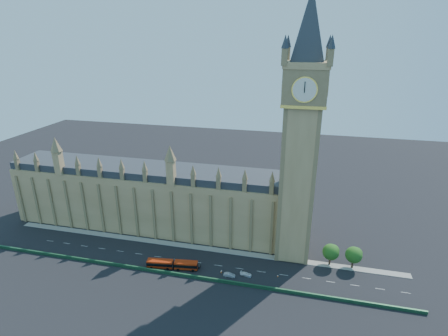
% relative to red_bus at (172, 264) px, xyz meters
% --- Properties ---
extents(ground, '(400.00, 400.00, 0.00)m').
position_rel_red_bus_xyz_m(ground, '(3.88, 5.49, -1.66)').
color(ground, black).
rests_on(ground, ground).
extents(palace_westminster, '(120.00, 20.00, 28.00)m').
position_rel_red_bus_xyz_m(palace_westminster, '(-21.12, 27.49, 12.20)').
color(palace_westminster, '#A58250').
rests_on(palace_westminster, ground).
extents(elizabeth_tower, '(20.59, 20.59, 105.00)m').
position_rel_red_bus_xyz_m(elizabeth_tower, '(41.88, 19.48, 52.89)').
color(elizabeth_tower, '#A58250').
rests_on(elizabeth_tower, ground).
extents(bridge_parapet, '(160.00, 0.60, 1.20)m').
position_rel_red_bus_xyz_m(bridge_parapet, '(3.88, -3.51, -1.06)').
color(bridge_parapet, '#1E4C2D').
rests_on(bridge_parapet, ground).
extents(kerb_north, '(160.00, 3.00, 0.16)m').
position_rel_red_bus_xyz_m(kerb_north, '(3.88, 14.99, -1.58)').
color(kerb_north, gray).
rests_on(kerb_north, ground).
extents(tree_east_near, '(6.00, 6.00, 8.50)m').
position_rel_red_bus_xyz_m(tree_east_near, '(56.10, 15.57, 3.98)').
color(tree_east_near, '#382619').
rests_on(tree_east_near, ground).
extents(tree_east_far, '(6.00, 6.00, 8.50)m').
position_rel_red_bus_xyz_m(tree_east_far, '(64.10, 15.57, 3.98)').
color(tree_east_far, '#382619').
rests_on(tree_east_far, ground).
extents(red_bus, '(18.77, 5.11, 3.16)m').
position_rel_red_bus_xyz_m(red_bus, '(0.00, 0.00, 0.00)').
color(red_bus, '#AF280B').
rests_on(red_bus, ground).
extents(car_grey, '(4.62, 2.14, 1.53)m').
position_rel_red_bus_xyz_m(car_grey, '(7.47, 2.78, -0.90)').
color(car_grey, '#383B3E').
rests_on(car_grey, ground).
extents(car_silver, '(4.17, 1.57, 1.36)m').
position_rel_red_bus_xyz_m(car_silver, '(21.21, 0.18, -0.98)').
color(car_silver, '#97989E').
rests_on(car_silver, ground).
extents(car_white, '(4.28, 2.17, 1.19)m').
position_rel_red_bus_xyz_m(car_white, '(26.81, 2.07, -1.07)').
color(car_white, white).
rests_on(car_white, ground).
extents(cone_a, '(0.61, 0.61, 0.76)m').
position_rel_red_bus_xyz_m(cone_a, '(17.88, 2.06, -1.29)').
color(cone_a, black).
rests_on(cone_a, ground).
extents(cone_b, '(0.60, 0.60, 0.77)m').
position_rel_red_bus_xyz_m(cone_b, '(17.88, 1.50, -1.28)').
color(cone_b, black).
rests_on(cone_b, ground).
extents(cone_c, '(0.46, 0.46, 0.64)m').
position_rel_red_bus_xyz_m(cone_c, '(24.81, 2.85, -1.35)').
color(cone_c, black).
rests_on(cone_c, ground).
extents(cone_d, '(0.59, 0.59, 0.71)m').
position_rel_red_bus_xyz_m(cone_d, '(37.88, 4.02, -1.31)').
color(cone_d, black).
rests_on(cone_d, ground).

